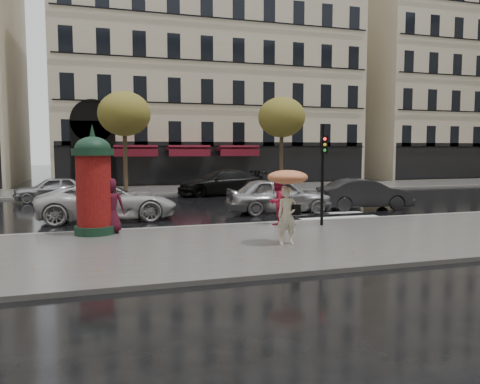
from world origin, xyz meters
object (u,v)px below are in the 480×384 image
object	(u,v)px
car_black	(221,183)
morris_column	(94,182)
woman_umbrella	(287,194)
car_darkgrey	(365,194)
car_white	(108,201)
car_silver	(279,195)
traffic_light	(323,164)
man_burgundy	(111,206)
car_far_silver	(53,189)
woman_red	(277,202)

from	to	relation	value
car_black	morris_column	bearing A→B (deg)	-36.08
woman_umbrella	car_darkgrey	size ratio (longest dim) A/B	0.50
car_white	car_silver	bearing A→B (deg)	-91.38
morris_column	car_silver	distance (m)	8.81
traffic_light	car_silver	xyz separation A→B (m)	(0.03, 4.32, -1.53)
morris_column	man_burgundy	bearing A→B (deg)	-0.00
traffic_light	car_silver	distance (m)	4.59
car_black	car_white	bearing A→B (deg)	-43.93
morris_column	car_black	world-z (taller)	morris_column
traffic_light	car_far_silver	world-z (taller)	traffic_light
woman_red	car_white	size ratio (longest dim) A/B	0.30
car_white	car_darkgrey	bearing A→B (deg)	-90.53
woman_red	car_white	world-z (taller)	woman_red
car_silver	car_far_silver	bearing A→B (deg)	56.06
traffic_light	car_darkgrey	bearing A→B (deg)	44.23
woman_red	car_white	distance (m)	7.04
woman_umbrella	traffic_light	bearing A→B (deg)	47.33
woman_umbrella	car_silver	distance (m)	7.59
traffic_light	car_white	world-z (taller)	traffic_light
car_white	car_far_silver	distance (m)	8.50
woman_red	car_darkgrey	size ratio (longest dim) A/B	0.38
man_burgundy	car_white	world-z (taller)	man_burgundy
car_black	car_far_silver	xyz separation A→B (m)	(-9.86, -0.73, -0.11)
morris_column	car_white	world-z (taller)	morris_column
morris_column	car_white	xyz separation A→B (m)	(0.52, 3.83, -1.07)
morris_column	car_black	size ratio (longest dim) A/B	0.65
morris_column	traffic_light	world-z (taller)	traffic_light
traffic_light	car_far_silver	xyz separation A→B (m)	(-10.15, 12.54, -1.65)
morris_column	car_silver	world-z (taller)	morris_column
woman_umbrella	car_black	world-z (taller)	woman_umbrella
woman_umbrella	morris_column	bearing A→B (deg)	147.40
morris_column	car_silver	size ratio (longest dim) A/B	0.75
woman_red	car_black	distance (m)	12.66
woman_red	car_far_silver	distance (m)	14.69
morris_column	car_darkgrey	bearing A→B (deg)	16.68
man_burgundy	morris_column	xyz separation A→B (m)	(-0.51, 0.00, 0.80)
traffic_light	car_darkgrey	distance (m)	6.51
car_darkgrey	man_burgundy	bearing A→B (deg)	114.15
woman_red	morris_column	xyz separation A→B (m)	(-6.43, 0.00, 0.87)
woman_red	morris_column	world-z (taller)	morris_column
woman_umbrella	car_white	distance (m)	8.78
woman_umbrella	morris_column	world-z (taller)	morris_column
car_silver	car_darkgrey	bearing A→B (deg)	-84.09
man_burgundy	car_silver	xyz separation A→B (m)	(7.44, 3.66, -0.22)
woman_red	car_far_silver	xyz separation A→B (m)	(-8.65, 11.87, -0.27)
woman_umbrella	man_burgundy	size ratio (longest dim) A/B	1.23
man_burgundy	traffic_light	xyz separation A→B (m)	(7.41, -0.67, 1.31)
woman_red	car_far_silver	world-z (taller)	woman_red
woman_red	man_burgundy	size ratio (longest dim) A/B	0.92
car_silver	car_black	bearing A→B (deg)	7.04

